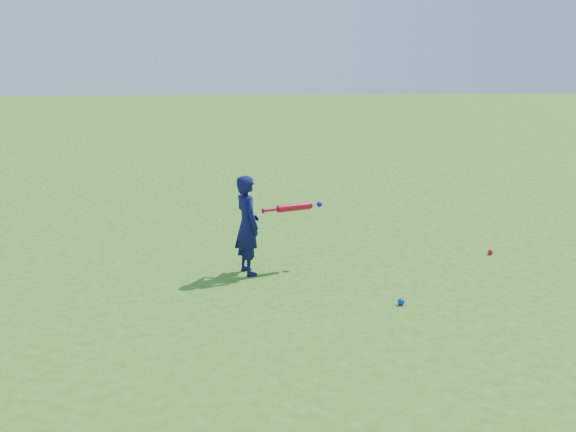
% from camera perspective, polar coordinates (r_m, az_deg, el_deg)
% --- Properties ---
extents(ground, '(80.00, 80.00, 0.00)m').
position_cam_1_polar(ground, '(7.15, -8.65, -5.23)').
color(ground, '#35701A').
rests_on(ground, ground).
extents(child, '(0.38, 0.47, 1.10)m').
position_cam_1_polar(child, '(7.00, -3.64, -0.82)').
color(child, '#0F0F47').
rests_on(child, ground).
extents(ground_ball_red, '(0.06, 0.06, 0.06)m').
position_cam_1_polar(ground_ball_red, '(8.18, 17.54, -3.07)').
color(ground_ball_red, red).
rests_on(ground_ball_red, ground).
extents(ground_ball_blue, '(0.07, 0.07, 0.07)m').
position_cam_1_polar(ground_ball_blue, '(6.32, 10.02, -7.51)').
color(ground_ball_blue, '#0B23CA').
rests_on(ground_ball_blue, ground).
extents(bat_swing, '(0.71, 0.32, 0.09)m').
position_cam_1_polar(bat_swing, '(7.17, 0.76, 0.81)').
color(bat_swing, red).
rests_on(bat_swing, ground).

